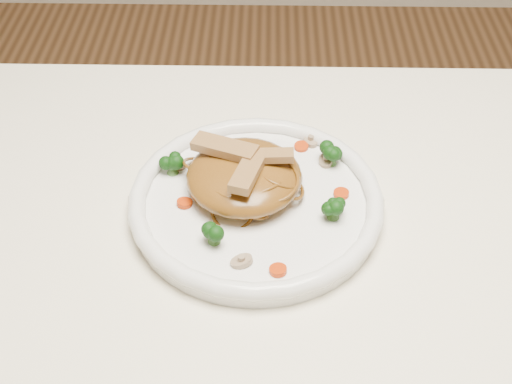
{
  "coord_description": "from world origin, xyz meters",
  "views": [
    {
      "loc": [
        -0.07,
        -0.47,
        1.31
      ],
      "look_at": [
        -0.08,
        0.1,
        0.78
      ],
      "focal_mm": 48.85,
      "sensor_mm": 36.0,
      "label": 1
    }
  ],
  "objects": [
    {
      "name": "carrot_2",
      "position": [
        0.01,
        0.11,
        0.77
      ],
      "size": [
        0.02,
        0.02,
        0.0
      ],
      "primitive_type": "cylinder",
      "rotation": [
        0.0,
        0.0,
        0.34
      ],
      "color": "red",
      "rests_on": "plate"
    },
    {
      "name": "broccoli_3",
      "position": [
        0.0,
        0.07,
        0.78
      ],
      "size": [
        0.03,
        0.03,
        0.03
      ],
      "primitive_type": null,
      "rotation": [
        0.0,
        0.0,
        -0.15
      ],
      "color": "#0E3F0D",
      "rests_on": "plate"
    },
    {
      "name": "mushroom_0",
      "position": [
        -0.1,
        0.01,
        0.77
      ],
      "size": [
        0.03,
        0.03,
        0.01
      ],
      "primitive_type": "cylinder",
      "rotation": [
        0.0,
        0.0,
        0.38
      ],
      "color": "tan",
      "rests_on": "plate"
    },
    {
      "name": "carrot_0",
      "position": [
        -0.03,
        0.19,
        0.77
      ],
      "size": [
        0.02,
        0.02,
        0.0
      ],
      "primitive_type": "cylinder",
      "rotation": [
        0.0,
        0.0,
        -0.06
      ],
      "color": "red",
      "rests_on": "plate"
    },
    {
      "name": "chicken_c",
      "position": [
        -0.09,
        0.1,
        0.81
      ],
      "size": [
        0.04,
        0.07,
        0.01
      ],
      "primitive_type": "cube",
      "rotation": [
        0.0,
        0.0,
        4.42
      ],
      "color": "#A7874F",
      "rests_on": "noodle_mound"
    },
    {
      "name": "chicken_a",
      "position": [
        -0.07,
        0.12,
        0.81
      ],
      "size": [
        0.06,
        0.02,
        0.01
      ],
      "primitive_type": "cube",
      "rotation": [
        0.0,
        0.0,
        0.0
      ],
      "color": "#A7874F",
      "rests_on": "noodle_mound"
    },
    {
      "name": "mushroom_3",
      "position": [
        -0.02,
        0.2,
        0.77
      ],
      "size": [
        0.03,
        0.03,
        0.01
      ],
      "primitive_type": "cylinder",
      "rotation": [
        0.0,
        0.0,
        1.87
      ],
      "color": "tan",
      "rests_on": "plate"
    },
    {
      "name": "noodle_mound",
      "position": [
        -0.1,
        0.12,
        0.79
      ],
      "size": [
        0.15,
        0.15,
        0.04
      ],
      "primitive_type": "ellipsoid",
      "rotation": [
        0.0,
        0.0,
        0.15
      ],
      "color": "brown",
      "rests_on": "plate"
    },
    {
      "name": "broccoli_1",
      "position": [
        -0.18,
        0.15,
        0.78
      ],
      "size": [
        0.04,
        0.04,
        0.03
      ],
      "primitive_type": null,
      "rotation": [
        0.0,
        0.0,
        -0.38
      ],
      "color": "#0E3F0D",
      "rests_on": "plate"
    },
    {
      "name": "carrot_3",
      "position": [
        -0.11,
        0.19,
        0.77
      ],
      "size": [
        0.03,
        0.03,
        0.0
      ],
      "primitive_type": "cylinder",
      "rotation": [
        0.0,
        0.0,
        0.41
      ],
      "color": "red",
      "rests_on": "plate"
    },
    {
      "name": "mushroom_2",
      "position": [
        -0.18,
        0.16,
        0.77
      ],
      "size": [
        0.03,
        0.03,
        0.01
      ],
      "primitive_type": "cylinder",
      "rotation": [
        0.0,
        0.0,
        -0.77
      ],
      "color": "tan",
      "rests_on": "plate"
    },
    {
      "name": "plate",
      "position": [
        -0.08,
        0.1,
        0.76
      ],
      "size": [
        0.29,
        0.29,
        0.02
      ],
      "primitive_type": "cylinder",
      "rotation": [
        0.0,
        0.0,
        -0.03
      ],
      "color": "white",
      "rests_on": "table"
    },
    {
      "name": "carrot_4",
      "position": [
        -0.06,
        -0.0,
        0.77
      ],
      "size": [
        0.02,
        0.02,
        0.0
      ],
      "primitive_type": "cylinder",
      "rotation": [
        0.0,
        0.0,
        -0.15
      ],
      "color": "red",
      "rests_on": "plate"
    },
    {
      "name": "broccoli_0",
      "position": [
        0.01,
        0.17,
        0.78
      ],
      "size": [
        0.03,
        0.03,
        0.03
      ],
      "primitive_type": null,
      "rotation": [
        0.0,
        0.0,
        0.13
      ],
      "color": "#0E3F0D",
      "rests_on": "plate"
    },
    {
      "name": "mushroom_1",
      "position": [
        -0.0,
        0.17,
        0.77
      ],
      "size": [
        0.03,
        0.03,
        0.01
      ],
      "primitive_type": "cylinder",
      "rotation": [
        0.0,
        0.0,
        1.49
      ],
      "color": "tan",
      "rests_on": "plate"
    },
    {
      "name": "carrot_1",
      "position": [
        -0.16,
        0.09,
        0.77
      ],
      "size": [
        0.02,
        0.02,
        0.0
      ],
      "primitive_type": "cylinder",
      "rotation": [
        0.0,
        0.0,
        0.07
      ],
      "color": "red",
      "rests_on": "plate"
    },
    {
      "name": "chicken_b",
      "position": [
        -0.12,
        0.13,
        0.81
      ],
      "size": [
        0.08,
        0.05,
        0.01
      ],
      "primitive_type": "cube",
      "rotation": [
        0.0,
        0.0,
        2.74
      ],
      "color": "#A7874F",
      "rests_on": "noodle_mound"
    },
    {
      "name": "table",
      "position": [
        0.0,
        0.0,
        0.65
      ],
      "size": [
        1.2,
        0.8,
        0.75
      ],
      "color": "white",
      "rests_on": "ground"
    },
    {
      "name": "broccoli_2",
      "position": [
        -0.13,
        0.04,
        0.78
      ],
      "size": [
        0.03,
        0.03,
        0.03
      ],
      "primitive_type": null,
      "rotation": [
        0.0,
        0.0,
        -0.09
      ],
      "color": "#0E3F0D",
      "rests_on": "plate"
    }
  ]
}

